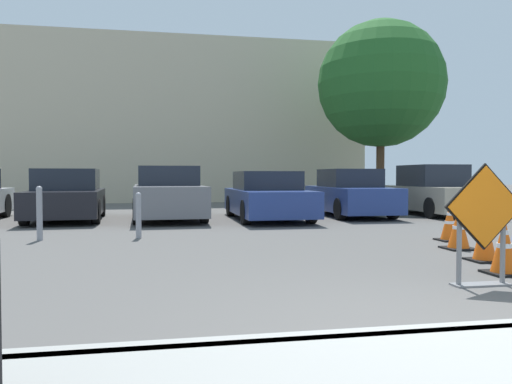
{
  "coord_description": "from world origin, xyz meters",
  "views": [
    {
      "loc": [
        -2.02,
        -3.28,
        1.24
      ],
      "look_at": [
        0.43,
        9.84,
        0.8
      ],
      "focal_mm": 35.0,
      "sensor_mm": 36.0,
      "label": 1
    }
  ],
  "objects_px": {
    "road_closed_sign": "(484,219)",
    "parked_car_fourth": "(267,197)",
    "traffic_cone_third": "(459,228)",
    "bollard_second": "(39,212)",
    "parked_car_third": "(168,195)",
    "traffic_cone_fourth": "(449,223)",
    "parked_car_second": "(67,197)",
    "parked_car_fifth": "(350,194)",
    "traffic_cone_nearest": "(504,246)",
    "parked_car_sixth": "(433,192)",
    "traffic_cone_second": "(485,236)",
    "bollard_nearest": "(139,214)"
  },
  "relations": [
    {
      "from": "parked_car_second",
      "to": "parked_car_fifth",
      "type": "distance_m",
      "value": 8.29
    },
    {
      "from": "parked_car_second",
      "to": "parked_car_fifth",
      "type": "height_order",
      "value": "parked_car_fifth"
    },
    {
      "from": "traffic_cone_nearest",
      "to": "parked_car_second",
      "type": "relative_size",
      "value": 0.17
    },
    {
      "from": "traffic_cone_nearest",
      "to": "parked_car_fifth",
      "type": "bearing_deg",
      "value": 80.83
    },
    {
      "from": "parked_car_third",
      "to": "traffic_cone_fourth",
      "type": "bearing_deg",
      "value": 130.01
    },
    {
      "from": "road_closed_sign",
      "to": "traffic_cone_fourth",
      "type": "xyz_separation_m",
      "value": [
        1.84,
        3.63,
        -0.42
      ]
    },
    {
      "from": "traffic_cone_second",
      "to": "traffic_cone_third",
      "type": "xyz_separation_m",
      "value": [
        0.32,
        1.14,
        -0.02
      ]
    },
    {
      "from": "traffic_cone_fourth",
      "to": "parked_car_second",
      "type": "bearing_deg",
      "value": 143.52
    },
    {
      "from": "road_closed_sign",
      "to": "bollard_second",
      "type": "height_order",
      "value": "road_closed_sign"
    },
    {
      "from": "road_closed_sign",
      "to": "parked_car_fourth",
      "type": "height_order",
      "value": "road_closed_sign"
    },
    {
      "from": "parked_car_fifth",
      "to": "parked_car_sixth",
      "type": "relative_size",
      "value": 0.96
    },
    {
      "from": "traffic_cone_second",
      "to": "parked_car_sixth",
      "type": "xyz_separation_m",
      "value": [
        3.84,
        8.04,
        0.34
      ]
    },
    {
      "from": "parked_car_second",
      "to": "bollard_second",
      "type": "xyz_separation_m",
      "value": [
        0.29,
        -4.42,
        -0.11
      ]
    },
    {
      "from": "traffic_cone_second",
      "to": "traffic_cone_fourth",
      "type": "distance_m",
      "value": 2.3
    },
    {
      "from": "traffic_cone_fourth",
      "to": "parked_car_fourth",
      "type": "bearing_deg",
      "value": 115.47
    },
    {
      "from": "road_closed_sign",
      "to": "traffic_cone_fourth",
      "type": "distance_m",
      "value": 4.09
    },
    {
      "from": "bollard_nearest",
      "to": "bollard_second",
      "type": "bearing_deg",
      "value": 180.0
    },
    {
      "from": "traffic_cone_third",
      "to": "parked_car_fourth",
      "type": "bearing_deg",
      "value": 107.88
    },
    {
      "from": "road_closed_sign",
      "to": "traffic_cone_second",
      "type": "xyz_separation_m",
      "value": [
        1.06,
        1.47,
        -0.38
      ]
    },
    {
      "from": "parked_car_fifth",
      "to": "bollard_nearest",
      "type": "relative_size",
      "value": 4.64
    },
    {
      "from": "road_closed_sign",
      "to": "parked_car_fifth",
      "type": "distance_m",
      "value": 9.79
    },
    {
      "from": "traffic_cone_third",
      "to": "parked_car_fourth",
      "type": "relative_size",
      "value": 0.16
    },
    {
      "from": "parked_car_second",
      "to": "parked_car_third",
      "type": "bearing_deg",
      "value": 173.07
    },
    {
      "from": "traffic_cone_third",
      "to": "parked_car_fourth",
      "type": "distance_m",
      "value": 6.51
    },
    {
      "from": "parked_car_fifth",
      "to": "traffic_cone_third",
      "type": "bearing_deg",
      "value": 84.55
    },
    {
      "from": "traffic_cone_fourth",
      "to": "bollard_nearest",
      "type": "bearing_deg",
      "value": 165.74
    },
    {
      "from": "bollard_nearest",
      "to": "traffic_cone_third",
      "type": "bearing_deg",
      "value": -24.99
    },
    {
      "from": "traffic_cone_nearest",
      "to": "bollard_nearest",
      "type": "xyz_separation_m",
      "value": [
        -4.7,
        4.55,
        0.13
      ]
    },
    {
      "from": "traffic_cone_second",
      "to": "bollard_second",
      "type": "relative_size",
      "value": 0.73
    },
    {
      "from": "road_closed_sign",
      "to": "parked_car_third",
      "type": "relative_size",
      "value": 0.3
    },
    {
      "from": "parked_car_fifth",
      "to": "parked_car_sixth",
      "type": "xyz_separation_m",
      "value": [
        2.76,
        -0.04,
        0.05
      ]
    },
    {
      "from": "traffic_cone_third",
      "to": "bollard_nearest",
      "type": "xyz_separation_m",
      "value": [
        -5.38,
        2.51,
        0.13
      ]
    },
    {
      "from": "traffic_cone_third",
      "to": "traffic_cone_second",
      "type": "bearing_deg",
      "value": -105.6
    },
    {
      "from": "parked_car_second",
      "to": "parked_car_fifth",
      "type": "xyz_separation_m",
      "value": [
        8.29,
        0.01,
        0.01
      ]
    },
    {
      "from": "traffic_cone_nearest",
      "to": "parked_car_second",
      "type": "bearing_deg",
      "value": 127.3
    },
    {
      "from": "parked_car_third",
      "to": "parked_car_fourth",
      "type": "height_order",
      "value": "parked_car_third"
    },
    {
      "from": "parked_car_second",
      "to": "bollard_nearest",
      "type": "xyz_separation_m",
      "value": [
        2.14,
        -4.42,
        -0.18
      ]
    },
    {
      "from": "parked_car_sixth",
      "to": "bollard_nearest",
      "type": "distance_m",
      "value": 9.93
    },
    {
      "from": "road_closed_sign",
      "to": "traffic_cone_fourth",
      "type": "height_order",
      "value": "road_closed_sign"
    },
    {
      "from": "parked_car_third",
      "to": "traffic_cone_third",
      "type": "bearing_deg",
      "value": 122.84
    },
    {
      "from": "traffic_cone_third",
      "to": "bollard_second",
      "type": "height_order",
      "value": "bollard_second"
    },
    {
      "from": "road_closed_sign",
      "to": "parked_car_fifth",
      "type": "relative_size",
      "value": 0.33
    },
    {
      "from": "parked_car_second",
      "to": "parked_car_sixth",
      "type": "distance_m",
      "value": 11.05
    },
    {
      "from": "traffic_cone_nearest",
      "to": "traffic_cone_fourth",
      "type": "relative_size",
      "value": 1.04
    },
    {
      "from": "parked_car_sixth",
      "to": "bollard_second",
      "type": "distance_m",
      "value": 11.62
    },
    {
      "from": "traffic_cone_second",
      "to": "traffic_cone_third",
      "type": "bearing_deg",
      "value": 74.4
    },
    {
      "from": "traffic_cone_second",
      "to": "bollard_second",
      "type": "height_order",
      "value": "bollard_second"
    },
    {
      "from": "traffic_cone_nearest",
      "to": "parked_car_fifth",
      "type": "height_order",
      "value": "parked_car_fifth"
    },
    {
      "from": "road_closed_sign",
      "to": "parked_car_fourth",
      "type": "relative_size",
      "value": 0.31
    },
    {
      "from": "traffic_cone_nearest",
      "to": "parked_car_fourth",
      "type": "bearing_deg",
      "value": 99.05
    }
  ]
}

